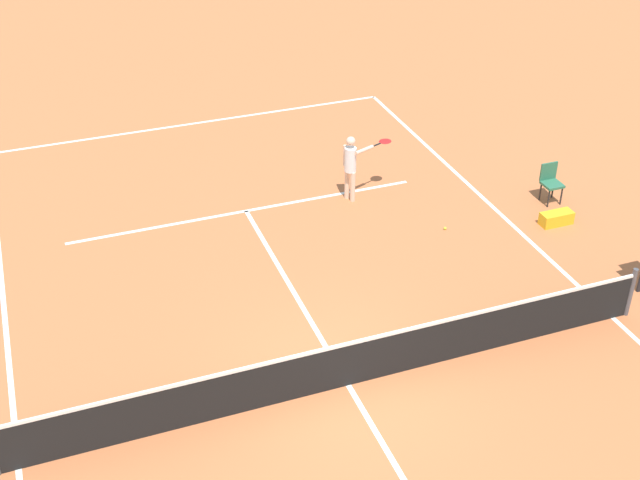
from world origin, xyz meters
TOP-DOWN VIEW (x-y plane):
  - ground_plane at (0.00, 0.00)m, footprint 60.00×60.00m
  - court_lines at (0.00, 0.00)m, footprint 11.20×23.48m
  - tennis_net at (0.00, 0.00)m, footprint 11.80×0.10m
  - player_serving at (-2.55, -6.12)m, footprint 1.30×0.58m
  - tennis_ball at (-4.01, -4.05)m, footprint 0.07×0.07m
  - courtside_chair_mid at (-6.94, -4.38)m, footprint 0.44×0.46m
  - equipment_bag at (-6.51, -3.39)m, footprint 0.76×0.32m

SIDE VIEW (x-z plane):
  - ground_plane at x=0.00m, z-range 0.00..0.00m
  - court_lines at x=0.00m, z-range 0.00..0.01m
  - tennis_ball at x=-4.01m, z-range 0.00..0.07m
  - equipment_bag at x=-6.51m, z-range 0.00..0.30m
  - tennis_net at x=0.00m, z-range -0.04..1.03m
  - courtside_chair_mid at x=-6.94m, z-range 0.06..1.01m
  - player_serving at x=-2.55m, z-range 0.15..1.80m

